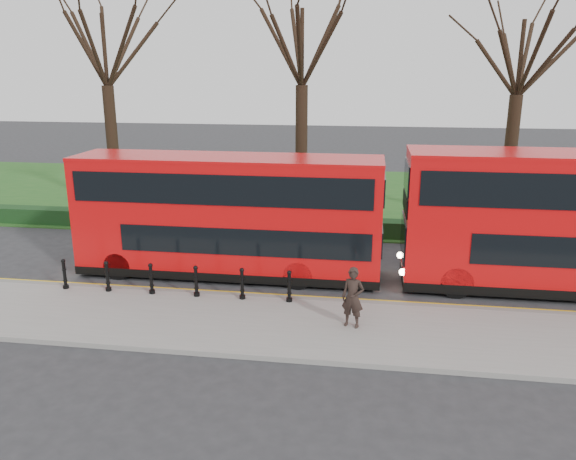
# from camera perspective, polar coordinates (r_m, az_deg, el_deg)

# --- Properties ---
(ground) EXTENTS (120.00, 120.00, 0.00)m
(ground) POSITION_cam_1_polar(r_m,az_deg,el_deg) (20.06, -8.00, -5.58)
(ground) COLOR #28282B
(ground) RESTS_ON ground
(pavement) EXTENTS (60.00, 4.00, 0.15)m
(pavement) POSITION_cam_1_polar(r_m,az_deg,el_deg) (17.41, -10.79, -8.89)
(pavement) COLOR gray
(pavement) RESTS_ON ground
(kerb) EXTENTS (60.00, 0.25, 0.16)m
(kerb) POSITION_cam_1_polar(r_m,az_deg,el_deg) (19.14, -8.85, -6.44)
(kerb) COLOR slate
(kerb) RESTS_ON ground
(grass_verge) EXTENTS (60.00, 18.00, 0.06)m
(grass_verge) POSITION_cam_1_polar(r_m,az_deg,el_deg) (34.10, -0.97, 3.61)
(grass_verge) COLOR #1F521B
(grass_verge) RESTS_ON ground
(hedge) EXTENTS (60.00, 0.90, 0.80)m
(hedge) POSITION_cam_1_polar(r_m,az_deg,el_deg) (26.19, -3.90, 0.61)
(hedge) COLOR black
(hedge) RESTS_ON ground
(yellow_line_outer) EXTENTS (60.00, 0.10, 0.01)m
(yellow_line_outer) POSITION_cam_1_polar(r_m,az_deg,el_deg) (19.43, -8.58, -6.30)
(yellow_line_outer) COLOR yellow
(yellow_line_outer) RESTS_ON ground
(yellow_line_inner) EXTENTS (60.00, 0.10, 0.01)m
(yellow_line_inner) POSITION_cam_1_polar(r_m,az_deg,el_deg) (19.61, -8.41, -6.08)
(yellow_line_inner) COLOR yellow
(yellow_line_inner) RESTS_ON ground
(tree_left) EXTENTS (7.62, 7.62, 11.91)m
(tree_left) POSITION_cam_1_polar(r_m,az_deg,el_deg) (30.98, -18.21, 17.69)
(tree_left) COLOR black
(tree_left) RESTS_ON ground
(tree_mid) EXTENTS (7.69, 7.69, 12.01)m
(tree_mid) POSITION_cam_1_polar(r_m,az_deg,el_deg) (28.12, 1.44, 18.85)
(tree_mid) COLOR black
(tree_mid) RESTS_ON ground
(tree_right) EXTENTS (7.23, 7.23, 11.29)m
(tree_right) POSITION_cam_1_polar(r_m,az_deg,el_deg) (28.64, 22.63, 16.58)
(tree_right) COLOR black
(tree_right) RESTS_ON ground
(bollard_row) EXTENTS (7.84, 0.15, 1.00)m
(bollard_row) POSITION_cam_1_polar(r_m,az_deg,el_deg) (18.87, -11.55, -5.04)
(bollard_row) COLOR black
(bollard_row) RESTS_ON pavement
(bus_lead) EXTENTS (11.00, 2.53, 4.38)m
(bus_lead) POSITION_cam_1_polar(r_m,az_deg,el_deg) (20.40, -6.07, 1.37)
(bus_lead) COLOR red
(bus_lead) RESTS_ON ground
(pedestrian) EXTENTS (0.74, 0.58, 1.78)m
(pedestrian) POSITION_cam_1_polar(r_m,az_deg,el_deg) (16.25, 6.60, -6.83)
(pedestrian) COLOR black
(pedestrian) RESTS_ON pavement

